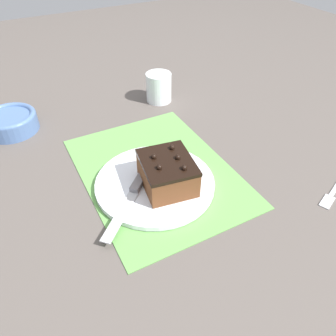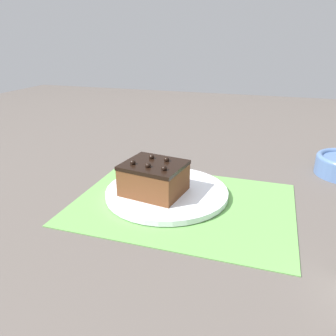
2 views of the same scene
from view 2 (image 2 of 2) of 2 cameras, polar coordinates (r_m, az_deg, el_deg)
ground_plane at (r=0.71m, az=2.63°, el=-6.28°), size 3.00×3.00×0.00m
placemat_woven at (r=0.71m, az=2.63°, el=-6.14°), size 0.46×0.34×0.00m
cake_plate at (r=0.74m, az=-0.21°, el=-4.20°), size 0.27×0.27×0.01m
chocolate_cake at (r=0.71m, az=-2.46°, el=-1.70°), size 0.14×0.13×0.08m
serving_knife at (r=0.79m, az=0.01°, el=-1.47°), size 0.16×0.16×0.01m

